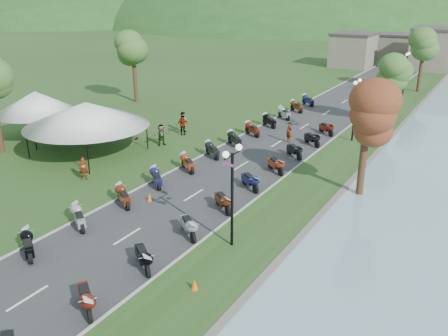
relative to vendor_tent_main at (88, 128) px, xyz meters
The scene contains 10 objects.
road 19.30m from the vendor_tent_main, 54.16° to the left, with size 7.00×120.00×0.02m, color #353537.
far_building 61.26m from the vendor_tent_main, 81.33° to the left, with size 18.00×16.00×5.00m, color slate.
moto_row_left 8.64m from the vendor_tent_main, ahead, with size 2.60×51.19×1.10m, color #331411, non-canonical shape.
moto_row_right 14.75m from the vendor_tent_main, 19.95° to the right, with size 2.60×40.79×1.10m, color #331411, non-canonical shape.
vendor_tent_main is the anchor object (origin of this frame).
vendor_tent_side 6.51m from the vendor_tent_main, behind, with size 4.50×4.50×4.00m, color silver, non-canonical shape.
tree_lakeside 20.17m from the vendor_tent_main, ahead, with size 2.83×2.83×7.86m, color #46732F, non-canonical shape.
pedestrian_a 5.72m from the vendor_tent_main, 48.20° to the right, with size 0.59×0.43×1.61m, color slate.
pedestrian_b 9.22m from the vendor_tent_main, 73.43° to the left, with size 0.86×0.47×1.77m, color slate.
pedestrian_c 5.06m from the vendor_tent_main, 82.93° to the left, with size 1.09×0.45×1.69m, color slate.
Camera 1 is at (15.17, 0.23, 11.82)m, focal length 38.00 mm.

